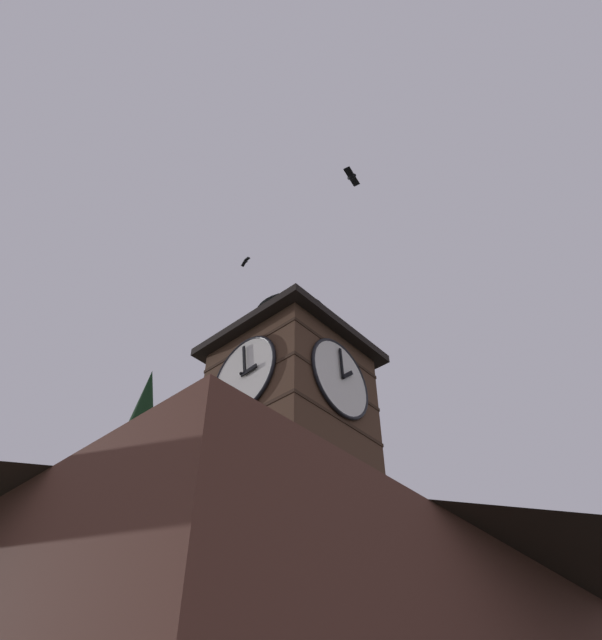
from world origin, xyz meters
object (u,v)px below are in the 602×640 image
(flying_bird_high, at_px, (246,261))
(flying_bird_low, at_px, (352,177))
(clock_tower, at_px, (290,400))
(moon, at_px, (206,616))
(pine_tree_behind, at_px, (100,619))

(flying_bird_high, distance_m, flying_bird_low, 7.23)
(clock_tower, relative_size, flying_bird_high, 12.38)
(moon, bearing_deg, pine_tree_behind, 44.10)
(moon, distance_m, flying_bird_low, 36.12)
(flying_bird_high, relative_size, flying_bird_low, 0.80)
(moon, xyz_separation_m, flying_bird_low, (20.38, 29.56, 4.02))
(clock_tower, relative_size, moon, 3.65)
(pine_tree_behind, relative_size, flying_bird_high, 23.86)
(flying_bird_high, bearing_deg, flying_bird_low, 75.92)
(flying_bird_low, bearing_deg, flying_bird_high, -104.08)
(clock_tower, height_order, flying_bird_low, flying_bird_low)
(moon, height_order, flying_bird_low, flying_bird_low)
(clock_tower, bearing_deg, pine_tree_behind, -84.80)
(pine_tree_behind, distance_m, moon, 28.14)
(pine_tree_behind, xyz_separation_m, moon, (-19.63, -19.02, 6.69))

